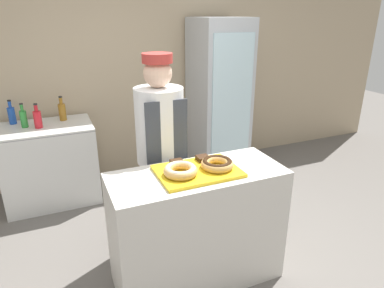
{
  "coord_description": "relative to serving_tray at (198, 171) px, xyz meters",
  "views": [
    {
      "loc": [
        -0.88,
        -1.97,
        1.96
      ],
      "look_at": [
        0.0,
        0.1,
        1.09
      ],
      "focal_mm": 32.0,
      "sensor_mm": 36.0,
      "label": 1
    }
  ],
  "objects": [
    {
      "name": "baker_person",
      "position": [
        -0.1,
        0.52,
        -0.04
      ],
      "size": [
        0.39,
        0.39,
        1.68
      ],
      "color": "#4C4C51",
      "rests_on": "ground_plane"
    },
    {
      "name": "donut_chocolate_glaze",
      "position": [
        0.14,
        -0.03,
        0.05
      ],
      "size": [
        0.23,
        0.23,
        0.06
      ],
      "color": "tan",
      "rests_on": "serving_tray"
    },
    {
      "name": "wall_back",
      "position": [
        0.0,
        2.13,
        0.42
      ],
      "size": [
        8.0,
        0.06,
        2.7
      ],
      "color": "tan",
      "rests_on": "ground_plane"
    },
    {
      "name": "chest_freezer",
      "position": [
        -0.97,
        1.74,
        -0.49
      ],
      "size": [
        0.94,
        0.64,
        0.86
      ],
      "color": "silver",
      "rests_on": "ground_plane"
    },
    {
      "name": "bottle_amber",
      "position": [
        -0.77,
        1.88,
        0.04
      ],
      "size": [
        0.08,
        0.08,
        0.26
      ],
      "color": "#99661E",
      "rests_on": "chest_freezer"
    },
    {
      "name": "donut_light_glaze",
      "position": [
        -0.14,
        -0.03,
        0.05
      ],
      "size": [
        0.23,
        0.23,
        0.06
      ],
      "color": "tan",
      "rests_on": "serving_tray"
    },
    {
      "name": "ground_plane",
      "position": [
        0.0,
        0.0,
        -0.93
      ],
      "size": [
        14.0,
        14.0,
        0.0
      ],
      "primitive_type": "plane",
      "color": "#66605B"
    },
    {
      "name": "bottle_green",
      "position": [
        -1.15,
        1.77,
        0.03
      ],
      "size": [
        0.07,
        0.07,
        0.25
      ],
      "color": "#2D8C38",
      "rests_on": "chest_freezer"
    },
    {
      "name": "brownie_back_right",
      "position": [
        0.1,
        0.13,
        0.03
      ],
      "size": [
        0.09,
        0.09,
        0.03
      ],
      "color": "#382111",
      "rests_on": "serving_tray"
    },
    {
      "name": "bottle_red",
      "position": [
        -1.02,
        1.7,
        0.03
      ],
      "size": [
        0.08,
        0.08,
        0.25
      ],
      "color": "red",
      "rests_on": "chest_freezer"
    },
    {
      "name": "brownie_back_left",
      "position": [
        -0.1,
        0.13,
        0.03
      ],
      "size": [
        0.09,
        0.09,
        0.03
      ],
      "color": "#382111",
      "rests_on": "serving_tray"
    },
    {
      "name": "serving_tray",
      "position": [
        0.0,
        0.0,
        0.0
      ],
      "size": [
        0.57,
        0.4,
        0.02
      ],
      "color": "yellow",
      "rests_on": "display_counter"
    },
    {
      "name": "display_counter",
      "position": [
        0.0,
        0.0,
        -0.47
      ],
      "size": [
        1.25,
        0.53,
        0.91
      ],
      "color": "beige",
      "rests_on": "ground_plane"
    },
    {
      "name": "bottle_blue",
      "position": [
        -1.27,
        1.95,
        0.03
      ],
      "size": [
        0.07,
        0.07,
        0.26
      ],
      "color": "#1E4CB2",
      "rests_on": "chest_freezer"
    },
    {
      "name": "beverage_fridge",
      "position": [
        1.05,
        1.73,
        0.03
      ],
      "size": [
        0.62,
        0.68,
        1.91
      ],
      "color": "#ADB2B7",
      "rests_on": "ground_plane"
    }
  ]
}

